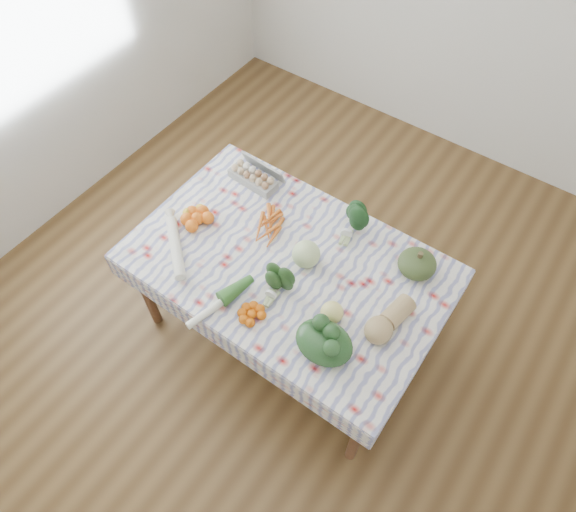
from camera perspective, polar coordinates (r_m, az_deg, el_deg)
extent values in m
plane|color=brown|center=(3.37, 0.00, -8.08)|extent=(4.50, 4.50, 0.00)
cube|color=brown|center=(2.74, 0.00, -1.09)|extent=(1.60, 1.00, 0.04)
cylinder|color=brown|center=(3.21, -15.54, -3.79)|extent=(0.06, 0.06, 0.71)
cylinder|color=brown|center=(2.77, 7.67, -19.21)|extent=(0.06, 0.06, 0.71)
cylinder|color=brown|center=(3.54, -5.70, 6.06)|extent=(0.06, 0.06, 0.71)
cylinder|color=brown|center=(3.14, 15.93, -5.94)|extent=(0.06, 0.06, 0.71)
cube|color=white|center=(2.72, 0.00, -0.78)|extent=(1.66, 1.06, 0.01)
cube|color=#A1A29D|center=(3.06, -3.92, 8.66)|extent=(0.31, 0.14, 0.08)
cube|color=orange|center=(2.84, -1.87, 3.38)|extent=(0.26, 0.25, 0.04)
ellipsoid|color=#153917|center=(2.80, 6.88, 3.78)|extent=(0.21, 0.20, 0.15)
ellipsoid|color=#3C4E24|center=(2.71, 14.15, -0.84)|extent=(0.26, 0.26, 0.13)
sphere|color=beige|center=(2.66, 2.02, 0.21)|extent=(0.17, 0.17, 0.15)
ellipsoid|color=tan|center=(2.51, 11.19, -6.89)|extent=(0.18, 0.31, 0.13)
cube|color=orange|center=(2.89, -10.06, 4.13)|extent=(0.29, 0.29, 0.08)
ellipsoid|color=#23461C|center=(2.57, -1.45, -3.28)|extent=(0.17, 0.17, 0.11)
cube|color=#D65C09|center=(2.53, -4.05, -6.41)|extent=(0.21, 0.21, 0.05)
sphere|color=#EEE478|center=(2.50, 4.90, -6.27)|extent=(0.14, 0.14, 0.11)
ellipsoid|color=#1A3819|center=(2.42, 4.03, -9.54)|extent=(0.34, 0.30, 0.12)
cylinder|color=white|center=(2.80, -12.38, 0.93)|extent=(0.36, 0.31, 0.06)
cylinder|color=white|center=(2.58, -7.59, -5.22)|extent=(0.13, 0.39, 0.04)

